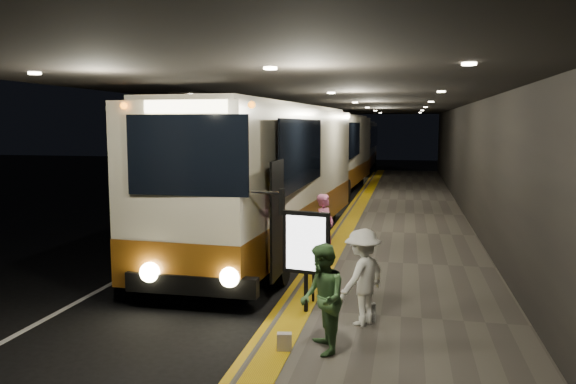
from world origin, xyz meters
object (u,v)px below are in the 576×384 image
(coach_third, at_px, (357,148))
(passenger_waiting_white, at_px, (362,277))
(coach_second, at_px, (333,156))
(bag_polka, at_px, (368,312))
(passenger_boarding, at_px, (325,229))
(coach_main, at_px, (271,181))
(bag_plain, at_px, (284,342))
(stanchion_post, at_px, (313,275))
(passenger_waiting_green, at_px, (322,299))
(info_sign, at_px, (306,245))

(coach_third, xyz_separation_m, passenger_waiting_white, (3.20, -35.05, -0.80))
(coach_second, height_order, bag_polka, coach_second)
(passenger_boarding, distance_m, passenger_waiting_white, 4.38)
(coach_third, bearing_deg, passenger_boarding, -87.05)
(coach_main, bearing_deg, passenger_boarding, -47.92)
(bag_polka, distance_m, bag_plain, 1.97)
(coach_third, distance_m, stanchion_post, 34.10)
(bag_plain, bearing_deg, bag_polka, 53.43)
(bag_plain, bearing_deg, coach_third, 93.33)
(passenger_boarding, distance_m, bag_polka, 4.34)
(coach_third, xyz_separation_m, stanchion_post, (2.16, -34.01, -1.12))
(passenger_waiting_white, bearing_deg, passenger_boarding, -131.85)
(passenger_waiting_green, height_order, info_sign, info_sign)
(coach_third, height_order, passenger_boarding, coach_third)
(bag_plain, relative_size, stanchion_post, 0.26)
(passenger_boarding, bearing_deg, info_sign, -159.19)
(coach_second, xyz_separation_m, stanchion_post, (2.23, -19.63, -1.26))
(coach_third, relative_size, passenger_boarding, 6.79)
(coach_second, xyz_separation_m, bag_polka, (3.36, -20.53, -1.62))
(coach_second, bearing_deg, passenger_waiting_green, -80.55)
(coach_main, xyz_separation_m, info_sign, (2.21, -6.25, -0.53))
(passenger_waiting_white, distance_m, bag_polka, 0.70)
(coach_third, height_order, passenger_waiting_green, coach_third)
(stanchion_post, bearing_deg, bag_plain, -90.93)
(bag_polka, bearing_deg, passenger_boarding, 108.63)
(coach_third, bearing_deg, coach_second, -90.90)
(coach_third, distance_m, passenger_waiting_white, 35.20)
(bag_plain, bearing_deg, coach_main, 105.24)
(coach_second, bearing_deg, passenger_boarding, -80.81)
(coach_second, relative_size, stanchion_post, 12.08)
(passenger_waiting_green, height_order, bag_plain, passenger_waiting_green)
(coach_third, relative_size, bag_plain, 42.17)
(passenger_waiting_white, bearing_deg, info_sign, -79.58)
(coach_second, distance_m, info_sign, 20.39)
(bag_polka, relative_size, stanchion_post, 0.32)
(coach_third, relative_size, info_sign, 6.28)
(info_sign, bearing_deg, coach_main, 120.16)
(coach_second, xyz_separation_m, info_sign, (2.19, -20.26, -0.50))
(coach_main, relative_size, stanchion_post, 12.36)
(info_sign, bearing_deg, passenger_waiting_green, -61.45)
(coach_main, height_order, bag_polka, coach_main)
(coach_second, height_order, passenger_waiting_green, coach_second)
(passenger_boarding, xyz_separation_m, passenger_waiting_green, (0.77, -5.56, -0.03))
(info_sign, bearing_deg, stanchion_post, 97.38)
(bag_plain, bearing_deg, passenger_boarding, 91.99)
(stanchion_post, bearing_deg, passenger_boarding, 94.28)
(passenger_waiting_green, xyz_separation_m, stanchion_post, (-0.54, 2.40, -0.31))
(passenger_boarding, bearing_deg, bag_polka, -143.59)
(passenger_waiting_white, relative_size, info_sign, 0.89)
(passenger_waiting_white, xyz_separation_m, stanchion_post, (-1.04, 1.04, -0.31))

